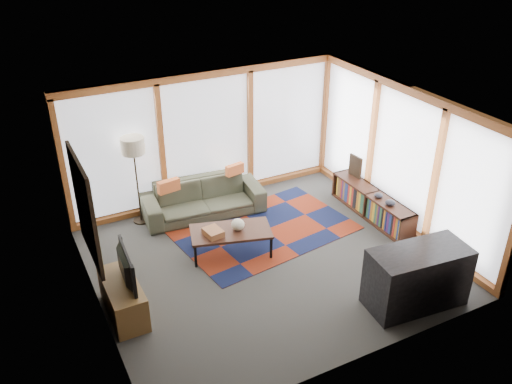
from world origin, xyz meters
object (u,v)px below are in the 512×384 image
sofa (203,198)px  television (121,267)px  floor_lamp (137,181)px  bookshelf (372,204)px  coffee_table (231,242)px  bar_counter (417,277)px  tv_console (123,299)px

sofa → television: size_ratio=2.55×
floor_lamp → bookshelf: size_ratio=0.82×
coffee_table → bar_counter: bar_counter is taller
sofa → tv_console: 3.00m
floor_lamp → sofa: bearing=-13.7°
bookshelf → television: bearing=-173.4°
tv_console → television: 0.53m
bookshelf → television: size_ratio=2.32×
bar_counter → sofa: bearing=120.6°
floor_lamp → television: 2.57m
television → bar_counter: 4.25m
bookshelf → bar_counter: size_ratio=1.41×
television → bar_counter: size_ratio=0.61×
bookshelf → tv_console: tv_console is taller
floor_lamp → bookshelf: bearing=-24.9°
bookshelf → tv_console: bearing=-173.3°
sofa → tv_console: sofa is taller
coffee_table → television: size_ratio=1.51×
tv_console → television: television is taller
sofa → coffee_table: bearing=-88.0°
floor_lamp → bar_counter: 5.09m
sofa → bar_counter: (1.78, -3.86, 0.13)m
bookshelf → coffee_table: bearing=177.7°
floor_lamp → television: floor_lamp is taller
bookshelf → tv_console: (-4.90, -0.58, 0.02)m
bookshelf → sofa: bearing=150.9°
floor_lamp → bar_counter: floor_lamp is taller
television → bar_counter: (3.86, -1.75, -0.34)m
television → bar_counter: bearing=-110.8°
bookshelf → television: 4.93m
coffee_table → television: 2.18m
bar_counter → television: bearing=161.4°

